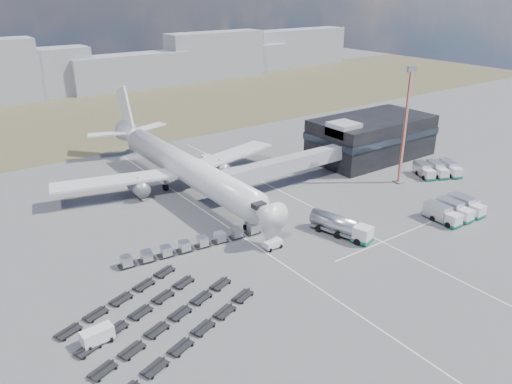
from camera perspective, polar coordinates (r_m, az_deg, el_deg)
ground at (r=81.35m, az=2.51°, el=-6.68°), size 420.00×420.00×0.00m
grass_strip at (r=175.83m, az=-20.43°, el=8.12°), size 420.00×90.00×0.01m
lane_markings at (r=88.99m, az=6.28°, el=-4.08°), size 47.12×110.00×0.01m
terminal at (r=126.39m, az=13.01°, el=6.17°), size 30.40×16.40×11.00m
jet_bridge at (r=102.88m, az=2.51°, el=2.87°), size 30.30×3.80×7.05m
airliner at (r=104.23m, az=-8.50°, el=3.04°), size 51.59×64.53×17.62m
skyline at (r=208.85m, az=-24.37°, el=12.25°), size 322.41×22.17×25.38m
fuel_tanker at (r=86.32m, az=9.67°, el=-3.84°), size 5.58×11.45×3.59m
pushback_tug at (r=81.64m, az=1.91°, el=-5.99°), size 3.07×1.73×1.40m
utility_van at (r=64.69m, az=-17.67°, el=-15.43°), size 3.89×1.96×2.06m
catering_truck at (r=116.89m, az=-5.24°, el=3.30°), size 2.53×5.69×2.57m
service_trucks_near at (r=98.71m, az=21.73°, el=-1.88°), size 9.62×7.44×2.84m
service_trucks_far at (r=119.22m, az=20.02°, el=2.45°), size 10.79×9.74×2.68m
uld_row at (r=81.70m, az=-7.14°, el=-5.91°), size 24.64×4.07×1.66m
baggage_dollies at (r=66.84m, az=-11.47°, el=-14.02°), size 26.84×21.90×0.76m
floodlight_mast at (r=109.16m, az=16.66°, el=7.18°), size 2.34×1.92×24.88m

